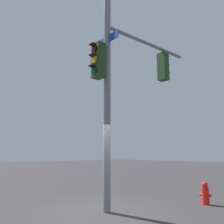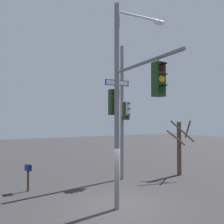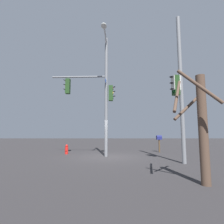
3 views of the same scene
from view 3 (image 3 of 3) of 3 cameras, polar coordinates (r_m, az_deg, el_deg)
ground_plane at (r=12.54m, az=-1.49°, el=-14.10°), size 80.00×80.00×0.00m
main_signal_pole_assembly at (r=12.90m, az=-4.23°, el=7.90°), size 3.07×4.61×8.63m
secondary_pole_assembly at (r=10.68m, az=20.61°, el=7.80°), size 0.42×0.77×8.34m
fire_hydrant at (r=14.46m, az=-14.30°, el=-11.53°), size 0.38×0.24×0.73m
mailbox at (r=15.84m, az=14.79°, el=-8.30°), size 0.30×0.47×1.41m
bare_tree_behind_pole at (r=6.48m, az=26.38°, el=-3.28°), size 1.93×1.41×3.66m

